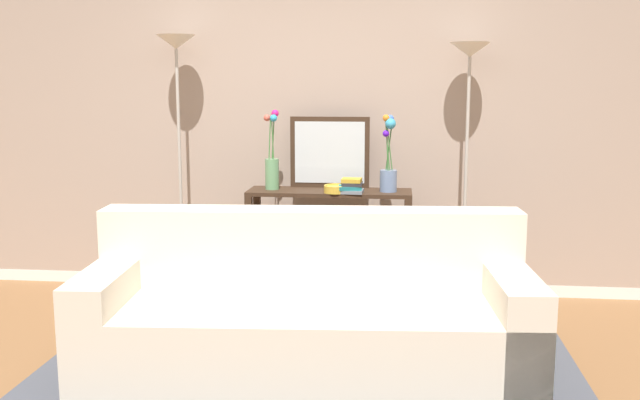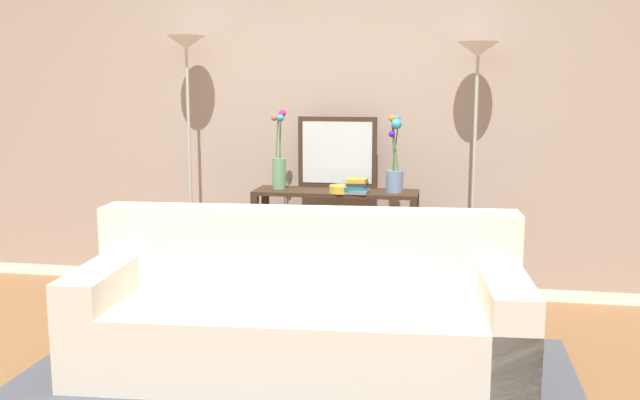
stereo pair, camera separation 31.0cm
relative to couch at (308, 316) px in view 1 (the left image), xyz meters
The scene contains 12 objects.
back_wall 1.97m from the couch, 95.75° to the left, with size 12.00×0.15×2.82m.
area_rug 0.35m from the couch, 88.44° to the right, with size 3.05×1.73×0.01m.
couch is the anchor object (origin of this frame).
console_table 1.27m from the couch, 90.05° to the left, with size 1.18×0.35×0.84m.
floor_lamp_left 2.11m from the couch, 130.89° to the left, with size 0.28×0.28×1.95m.
floor_lamp_right 2.00m from the couch, 53.32° to the left, with size 0.28×0.28×1.89m.
wall_mirror 1.60m from the couch, 90.61° to the left, with size 0.59×0.02×0.52m.
vase_tall_flowers 1.50m from the couch, 108.65° to the left, with size 0.11×0.11×0.58m.
vase_short_flowers 1.49m from the couch, 71.05° to the left, with size 0.12×0.14×0.55m.
fruit_bowl 1.27m from the couch, 87.43° to the left, with size 0.17×0.17×0.06m.
book_stack 1.29m from the couch, 81.97° to the left, with size 0.18×0.17×0.10m.
book_row_under_console 1.30m from the couch, 102.84° to the left, with size 0.39×0.18×0.13m.
Camera 1 is at (0.65, -3.37, 1.62)m, focal length 39.89 mm.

